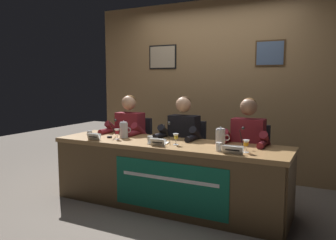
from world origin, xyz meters
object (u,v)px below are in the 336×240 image
(conference_table, at_px, (164,165))
(document_stack_center, at_px, (158,143))
(microphone_left, at_px, (111,131))
(water_cup_center, at_px, (150,140))
(chair_left, at_px, (135,152))
(nameplate_left, at_px, (94,137))
(nameplate_center, at_px, (158,142))
(panelist_left, at_px, (127,134))
(nameplate_right, at_px, (233,150))
(water_cup_left, at_px, (90,135))
(panelist_right, at_px, (246,144))
(microphone_right, at_px, (241,142))
(microphone_center, at_px, (166,135))
(chair_center, at_px, (188,157))
(water_pitcher_right_side, at_px, (221,138))
(panelist_center, at_px, (181,139))
(water_pitcher_left_side, at_px, (124,130))
(juice_glass_left, at_px, (117,132))
(juice_glass_center, at_px, (176,137))
(chair_right, at_px, (250,165))
(water_cup_right, at_px, (219,147))
(juice_glass_right, at_px, (246,144))

(conference_table, bearing_deg, document_stack_center, -148.55)
(microphone_left, xyz_separation_m, water_cup_center, (0.63, -0.14, -0.04))
(chair_left, height_order, nameplate_left, chair_left)
(conference_table, height_order, nameplate_center, nameplate_center)
(panelist_left, height_order, nameplate_right, panelist_left)
(water_cup_left, xyz_separation_m, panelist_right, (1.78, 0.53, -0.05))
(water_cup_left, xyz_separation_m, microphone_right, (1.80, 0.18, 0.04))
(microphone_center, distance_m, panelist_right, 0.91)
(chair_center, distance_m, water_pitcher_right_side, 0.90)
(panelist_center, distance_m, water_pitcher_left_side, 0.71)
(juice_glass_left, distance_m, chair_center, 0.99)
(juice_glass_center, xyz_separation_m, nameplate_right, (0.68, -0.16, -0.05))
(chair_left, relative_size, juice_glass_left, 7.31)
(nameplate_left, height_order, microphone_left, microphone_left)
(microphone_left, xyz_separation_m, microphone_center, (0.72, 0.05, 0.00))
(juice_glass_center, distance_m, microphone_center, 0.22)
(water_pitcher_left_side, bearing_deg, panelist_center, 29.66)
(water_cup_center, bearing_deg, chair_right, 38.01)
(nameplate_right, distance_m, water_pitcher_right_side, 0.37)
(panelist_right, distance_m, water_pitcher_left_side, 1.45)
(nameplate_center, bearing_deg, water_cup_left, 175.59)
(panelist_left, distance_m, microphone_right, 1.67)
(nameplate_center, bearing_deg, juice_glass_left, 167.83)
(chair_left, distance_m, water_cup_center, 1.04)
(microphone_right, relative_size, water_pitcher_left_side, 1.03)
(water_cup_center, bearing_deg, water_cup_left, -179.87)
(microphone_left, relative_size, water_pitcher_left_side, 1.03)
(conference_table, xyz_separation_m, document_stack_center, (-0.05, -0.03, 0.25))
(nameplate_left, bearing_deg, panelist_right, 21.38)
(nameplate_right, distance_m, water_pitcher_left_side, 1.46)
(nameplate_left, bearing_deg, water_cup_right, 3.06)
(microphone_center, bearing_deg, microphone_right, -0.88)
(juice_glass_left, bearing_deg, chair_center, 47.51)
(chair_left, relative_size, chair_right, 1.00)
(water_cup_center, distance_m, microphone_right, 0.98)
(panelist_center, distance_m, water_cup_center, 0.55)
(panelist_right, bearing_deg, microphone_center, -157.70)
(panelist_center, height_order, panelist_right, same)
(water_cup_center, height_order, nameplate_right, water_cup_center)
(chair_right, relative_size, water_pitcher_left_side, 4.32)
(juice_glass_left, relative_size, panelist_center, 0.10)
(nameplate_left, height_order, microphone_right, microphone_right)
(juice_glass_right, relative_size, water_pitcher_right_side, 0.59)
(chair_center, height_order, document_stack_center, chair_center)
(water_cup_left, bearing_deg, juice_glass_left, 9.22)
(panelist_left, height_order, nameplate_left, panelist_left)
(panelist_left, xyz_separation_m, juice_glass_left, (0.18, -0.47, 0.10))
(panelist_left, relative_size, water_cup_center, 14.51)
(water_cup_left, height_order, water_pitcher_right_side, water_pitcher_right_side)
(water_pitcher_right_side, distance_m, document_stack_center, 0.68)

